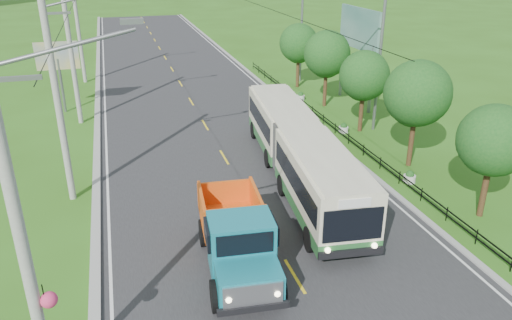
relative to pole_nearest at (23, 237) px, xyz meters
name	(u,v)px	position (x,y,z in m)	size (l,w,h in m)	color
ground	(295,276)	(8.24, 3.00, -4.94)	(240.00, 240.00, 0.00)	#306016
road	(200,117)	(8.24, 23.00, -4.93)	(14.00, 120.00, 0.02)	#28282B
curb_left	(97,125)	(1.04, 23.00, -4.86)	(0.40, 120.00, 0.15)	#9E9E99
curb_right	(292,108)	(15.39, 23.00, -4.89)	(0.30, 120.00, 0.10)	#9E9E99
edge_line_left	(106,125)	(1.59, 23.00, -4.91)	(0.12, 120.00, 0.00)	silver
edge_line_right	(286,109)	(14.89, 23.00, -4.91)	(0.12, 120.00, 0.00)	silver
centre_dash	(295,276)	(8.24, 3.00, -4.91)	(0.12, 2.20, 0.00)	yellow
railing_right	(335,129)	(16.24, 17.00, -4.64)	(0.04, 40.00, 0.60)	black
pole_nearest	(23,237)	(0.00, 0.00, 0.00)	(3.51, 0.44, 10.00)	gray
pole_near	(58,98)	(-0.02, 12.00, 0.16)	(3.51, 0.32, 10.00)	gray
pole_mid	(71,50)	(-0.02, 24.00, 0.16)	(3.51, 0.32, 10.00)	gray
pole_far	(78,25)	(-0.02, 36.00, 0.16)	(3.51, 0.32, 10.00)	gray
tree_second	(492,143)	(18.10, 5.14, -1.42)	(3.18, 3.26, 5.30)	#382314
tree_third	(417,96)	(18.10, 11.14, -0.95)	(3.60, 3.62, 6.00)	#382314
tree_fourth	(364,78)	(18.10, 17.14, -1.35)	(3.24, 3.31, 5.40)	#382314
tree_fifth	(327,56)	(18.10, 23.14, -1.08)	(3.48, 3.52, 5.80)	#382314
tree_back	(299,45)	(18.10, 29.14, -1.28)	(3.30, 3.36, 5.50)	#382314
streetlight_mid	(378,57)	(18.88, 17.00, -0.03)	(3.02, 0.20, 9.07)	slate
streetlight_far	(300,27)	(18.88, 31.00, -0.03)	(3.02, 0.20, 9.07)	slate
planter_near	(409,177)	(16.84, 9.00, -4.65)	(0.64, 0.64, 0.67)	silver
planter_mid	(343,128)	(16.84, 17.00, -4.65)	(0.64, 0.64, 0.67)	silver
planter_far	(301,97)	(16.84, 25.00, -4.65)	(0.64, 0.64, 0.67)	silver
billboard_left	(58,60)	(-1.26, 27.00, -1.07)	(3.00, 0.20, 5.20)	slate
billboard_right	(359,35)	(20.54, 23.00, 0.41)	(0.24, 6.00, 7.30)	slate
bus	(299,148)	(11.28, 10.83, -3.08)	(4.24, 16.16, 3.09)	#27612E
dump_truck	(237,234)	(6.31, 4.09, -3.42)	(2.97, 6.56, 2.68)	#177A8A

